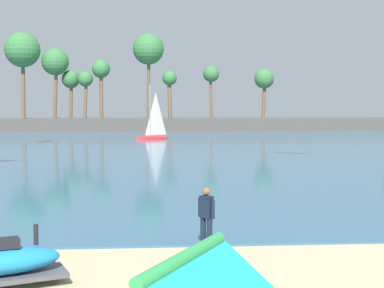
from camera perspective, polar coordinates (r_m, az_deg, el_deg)
name	(u,v)px	position (r m, az deg, el deg)	size (l,w,h in m)	color
sea	(163,136)	(67.57, -2.93, 0.83)	(220.00, 104.74, 0.06)	#33607F
palm_headland	(149,106)	(79.77, -4.33, 3.84)	(89.42, 6.36, 13.41)	#514C47
folded_kite	(184,274)	(10.79, -0.84, -12.80)	(3.86, 4.35, 1.09)	#1EADB2
watercraft_on_trailer	(2,263)	(12.84, -18.43, -11.21)	(2.79, 1.86, 1.28)	#4C4C51
person_at_waterline	(206,216)	(15.14, 1.44, -7.21)	(0.41, 0.42, 1.67)	#141E33
sailboat_near_shore	(153,134)	(60.65, -3.95, 1.01)	(4.25, 3.39, 6.16)	red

